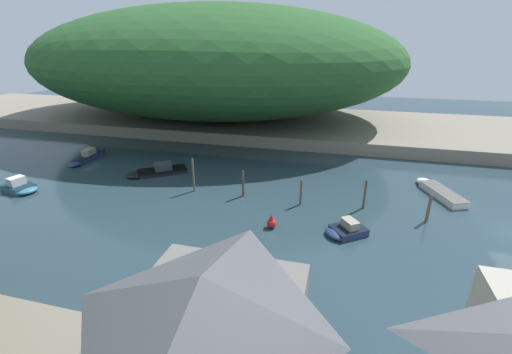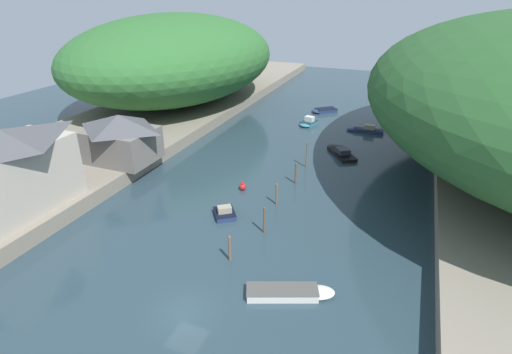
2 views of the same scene
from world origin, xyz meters
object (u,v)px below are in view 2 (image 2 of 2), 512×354
Objects in this scene: boat_yellow_tender at (308,123)px; boat_moored_right at (293,292)px; boat_navy_launch at (323,111)px; channel_buoy_near at (243,186)px; boathouse_shed at (121,137)px; person_on_quay at (133,153)px; boat_red_skiff at (340,152)px; boat_small_dinghy at (365,130)px; boat_far_upstream at (224,212)px; waterfront_building at (10,170)px.

boat_yellow_tender is 0.59× the size of boat_moored_right.
channel_buoy_near is at bearing 137.16° from boat_navy_launch.
boathouse_shed reaches higher than person_on_quay.
boat_navy_launch is 33.31m from channel_buoy_near.
boat_small_dinghy is at bearing 45.32° from boat_red_skiff.
boat_navy_launch is at bearing -29.00° from person_on_quay.
boat_red_skiff is 3.80× the size of person_on_quay.
boat_yellow_tender is (-0.57, -8.23, 0.10)m from boat_navy_launch.
boat_yellow_tender is 12.83m from boat_red_skiff.
boat_far_upstream is (15.58, -4.75, -4.14)m from boathouse_shed.
channel_buoy_near is (-8.05, -14.51, 0.11)m from boat_red_skiff.
boat_yellow_tender is (15.90, 25.92, -4.08)m from boathouse_shed.
boat_small_dinghy reaches higher than boat_moored_right.
person_on_quay is at bearing 179.91° from boat_red_skiff.
boat_small_dinghy is 1.60× the size of boat_far_upstream.
boat_red_skiff is 5.58× the size of channel_buoy_near.
boat_small_dinghy is 26.88m from channel_buoy_near.
boat_small_dinghy is 35.10m from person_on_quay.
boat_red_skiff reaches higher than boat_moored_right.
person_on_quay reaches higher than boat_moored_right.
waterfront_building is at bearing 142.70° from boat_small_dinghy.
boat_yellow_tender is 0.61× the size of boat_red_skiff.
boat_far_upstream is at bearing -152.92° from boat_moored_right.
person_on_quay is at bearing 115.34° from boat_navy_launch.
boat_far_upstream is 15.29m from person_on_quay.
boat_navy_launch is (16.47, 34.15, -4.18)m from boathouse_shed.
waterfront_building is at bearing -96.26° from boathouse_shed.
waterfront_building is at bearing 169.99° from boat_far_upstream.
boat_small_dinghy is at bearing -174.67° from boat_navy_launch.
boat_navy_launch is at bearing 87.74° from channel_buoy_near.
person_on_quay is at bearing -140.92° from boat_moored_right.
boat_far_upstream is (-0.32, -30.67, -0.06)m from boat_yellow_tender.
boat_navy_launch is 0.72× the size of boat_moored_right.
boat_navy_launch is at bearing -80.31° from boat_yellow_tender.
boat_small_dinghy is 3.38× the size of person_on_quay.
boathouse_shed is at bearing 113.67° from boat_navy_launch.
boathouse_shed is at bearing 83.74° from waterfront_building.
boathouse_shed is 1.42× the size of boat_small_dinghy.
channel_buoy_near is (15.16, 0.86, -4.05)m from boathouse_shed.
boat_far_upstream is (17.03, 8.44, -5.26)m from waterfront_building.
person_on_quay reaches higher than boat_navy_launch.
boat_yellow_tender is at bearing 66.08° from waterfront_building.
waterfront_building is 1.73× the size of boat_moored_right.
waterfront_building is 3.21× the size of boat_far_upstream.
boat_red_skiff is at bearing 32.87° from boat_far_upstream.
boat_moored_right is 5.75× the size of channel_buoy_near.
boat_far_upstream is at bearing 138.11° from boat_navy_launch.
channel_buoy_near is at bearing 3.25° from boathouse_shed.
boathouse_shed reaches higher than boat_small_dinghy.
boat_red_skiff is (7.32, -10.54, -0.08)m from boat_yellow_tender.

